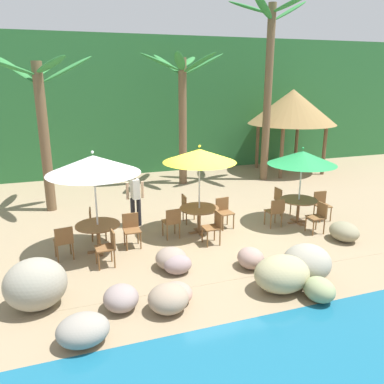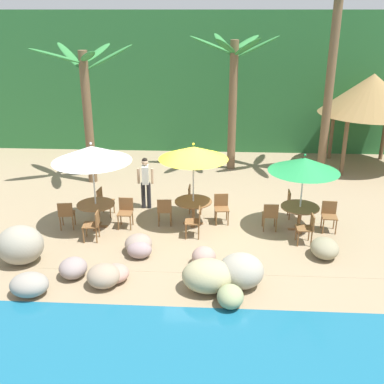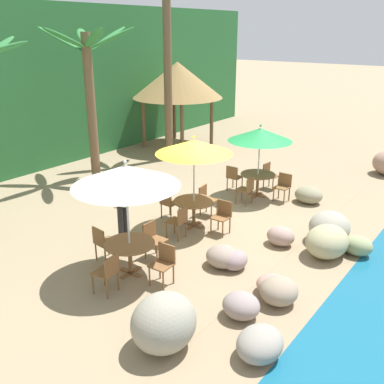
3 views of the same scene
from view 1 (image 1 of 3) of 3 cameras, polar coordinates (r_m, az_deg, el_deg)
ground_plane at (r=11.19m, az=3.41°, el=-5.99°), size 120.00×120.00×0.00m
terrace_deck at (r=11.18m, az=3.41°, el=-5.97°), size 18.00×5.20×0.01m
foliage_backdrop at (r=19.01m, az=-7.06°, el=12.50°), size 28.00×2.40×6.00m
rock_seawall at (r=8.83m, az=12.30°, el=-10.14°), size 16.98×3.05×0.99m
umbrella_white at (r=9.60m, az=-14.17°, el=3.90°), size 2.24×2.24×2.59m
dining_table_white at (r=10.07m, az=-13.52°, el=-5.27°), size 1.10×1.10×0.74m
chair_white_seaward at (r=10.29m, az=-8.82°, el=-5.13°), size 0.42×0.43×0.87m
chair_white_inland at (r=10.90m, az=-13.95°, el=-4.18°), size 0.47×0.46×0.87m
chair_white_left at (r=9.88m, az=-18.16°, el=-6.71°), size 0.48×0.48×0.87m
chair_white_right at (r=9.34m, az=-12.06°, el=-7.59°), size 0.45×0.45×0.87m
umbrella_yellow at (r=10.57m, az=1.10°, el=5.30°), size 2.00×2.00×2.52m
dining_table_yellow at (r=10.99m, az=1.06°, el=-2.94°), size 1.10×1.10×0.74m
chair_yellow_seaward at (r=11.48m, az=4.65°, el=-2.67°), size 0.46×0.47×0.87m
chair_yellow_inland at (r=11.77m, az=-0.66°, el=-2.14°), size 0.44×0.43×0.87m
chair_yellow_left at (r=10.64m, az=-2.91°, el=-4.21°), size 0.45×0.46×0.87m
chair_yellow_right at (r=10.33m, az=3.27°, el=-4.87°), size 0.44×0.43×0.87m
umbrella_green at (r=11.82m, az=15.75°, el=4.82°), size 1.99×1.99×2.32m
dining_table_green at (r=12.16m, az=15.25°, el=-1.61°), size 1.10×1.10×0.74m
chair_green_seaward at (r=12.71m, az=18.31°, el=-1.58°), size 0.45×0.45×0.87m
chair_green_inland at (r=12.82m, az=12.79°, el=-0.98°), size 0.43×0.42×0.87m
chair_green_left at (r=11.67m, az=12.02°, el=-2.67°), size 0.43×0.43×0.87m
chair_green_right at (r=11.60m, az=17.92°, el=-3.25°), size 0.43×0.42×0.87m
palm_tree_nearest at (r=13.28m, az=-21.04°, el=11.33°), size 3.35×3.39×4.95m
palm_tree_second at (r=15.79m, az=-1.33°, el=13.86°), size 3.34×3.16×5.18m
palm_tree_third at (r=16.72m, az=11.20°, el=17.45°), size 3.23×3.30×7.21m
palapa_hut at (r=18.62m, az=14.41°, el=11.88°), size 3.97×3.97×3.74m
waiter_in_white at (r=11.49m, az=-8.27°, el=-0.30°), size 0.52×0.36×1.70m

